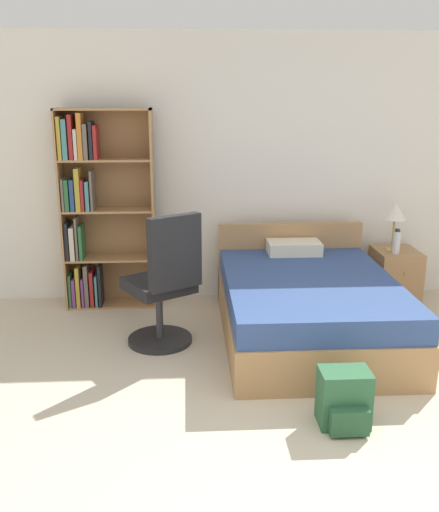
# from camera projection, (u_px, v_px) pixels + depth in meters

# --- Properties ---
(ground_plane) EXTENTS (14.00, 14.00, 0.00)m
(ground_plane) POSITION_uv_depth(u_px,v_px,m) (320.00, 506.00, 2.91)
(ground_plane) COLOR beige
(wall_back) EXTENTS (9.00, 0.06, 2.60)m
(wall_back) POSITION_uv_depth(u_px,v_px,m) (253.00, 169.00, 5.65)
(wall_back) COLOR white
(wall_back) RESTS_ON ground_plane
(bookshelf) EXTENTS (0.87, 0.30, 1.90)m
(bookshelf) POSITION_uv_depth(u_px,v_px,m) (95.00, 210.00, 5.42)
(bookshelf) COLOR #AD7F51
(bookshelf) RESTS_ON ground_plane
(bed) EXTENTS (1.42, 1.97, 0.80)m
(bed) POSITION_uv_depth(u_px,v_px,m) (307.00, 305.00, 4.87)
(bed) COLOR #AD7F51
(bed) RESTS_ON ground_plane
(office_chair) EXTENTS (0.69, 0.72, 1.14)m
(office_chair) POSITION_uv_depth(u_px,v_px,m) (164.00, 286.00, 4.61)
(office_chair) COLOR #232326
(office_chair) RESTS_ON ground_plane
(nightstand) EXTENTS (0.41, 0.50, 0.53)m
(nightstand) POSITION_uv_depth(u_px,v_px,m) (395.00, 276.00, 5.71)
(nightstand) COLOR #AD7F51
(nightstand) RESTS_ON ground_plane
(table_lamp) EXTENTS (0.21, 0.21, 0.48)m
(table_lamp) POSITION_uv_depth(u_px,v_px,m) (395.00, 213.00, 5.51)
(table_lamp) COLOR tan
(table_lamp) RESTS_ON nightstand
(water_bottle) EXTENTS (0.07, 0.07, 0.24)m
(water_bottle) POSITION_uv_depth(u_px,v_px,m) (397.00, 242.00, 5.48)
(water_bottle) COLOR silver
(water_bottle) RESTS_ON nightstand
(backpack_green) EXTENTS (0.31, 0.30, 0.37)m
(backpack_green) POSITION_uv_depth(u_px,v_px,m) (344.00, 400.00, 3.58)
(backpack_green) COLOR #2D603D
(backpack_green) RESTS_ON ground_plane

